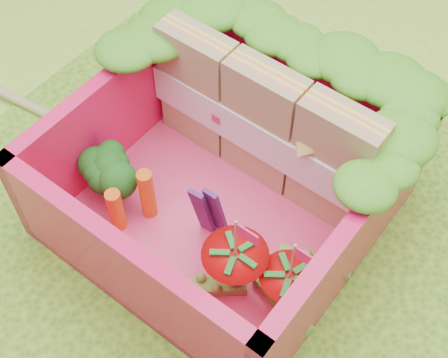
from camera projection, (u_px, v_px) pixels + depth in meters
ground at (213, 225)px, 2.92m from camera, size 14.00×14.00×0.00m
placemat at (213, 223)px, 2.91m from camera, size 2.60×2.60×0.03m
bento_floor at (225, 208)px, 2.91m from camera, size 1.30×1.30×0.05m
bento_box at (225, 176)px, 2.71m from camera, size 1.30×1.30×0.55m
lettuce_ruffle at (295, 57)px, 2.67m from camera, size 1.43×0.83×0.11m
sandwich_stack at (264, 125)px, 2.77m from camera, size 1.15×0.18×0.63m
broccoli at (109, 170)px, 2.79m from camera, size 0.32×0.32×0.25m
carrot_sticks at (133, 201)px, 2.74m from camera, size 0.13×0.21×0.29m
purple_wedges at (209, 212)px, 2.64m from camera, size 0.12×0.06×0.38m
strawberry_left at (235, 270)px, 2.53m from camera, size 0.27×0.27×0.51m
strawberry_right at (287, 289)px, 2.50m from camera, size 0.24×0.24×0.48m
snap_peas at (269, 284)px, 2.62m from camera, size 0.60×0.58×0.05m
chopsticks at (43, 112)px, 3.27m from camera, size 2.03×0.29×0.04m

